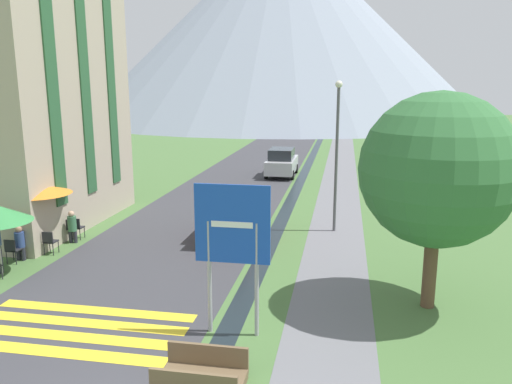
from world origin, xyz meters
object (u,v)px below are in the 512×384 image
footbridge (201,377)px  cafe_chair_far_right (77,226)px  cafe_umbrella_middle_orange (39,189)px  person_seated_far (20,241)px  tree_by_path (438,170)px  road_sign (232,238)px  streetlamp (337,146)px  parked_car_far (282,162)px  cafe_chair_middle (49,240)px  cafe_chair_far_left (65,227)px  hotel_building (18,73)px  person_seated_near (72,225)px  cafe_chair_near_left (12,249)px  parked_car_near (233,214)px

footbridge → cafe_chair_far_right: 11.30m
cafe_umbrella_middle_orange → person_seated_far: cafe_umbrella_middle_orange is taller
tree_by_path → road_sign: bearing=-153.6°
cafe_chair_far_right → streetlamp: streetlamp is taller
road_sign → parked_car_far: (-1.51, 21.20, -1.48)m
parked_car_far → cafe_umbrella_middle_orange: 17.54m
tree_by_path → cafe_chair_middle: bearing=170.6°
cafe_chair_far_left → cafe_chair_far_right: 0.40m
hotel_building → footbridge: 16.00m
person_seated_near → footbridge: bearing=-47.7°
footbridge → cafe_chair_near_left: bearing=145.2°
cafe_chair_far_left → tree_by_path: tree_by_path is taller
footbridge → hotel_building: bearing=135.7°
footbridge → person_seated_far: (-8.09, 6.00, 0.44)m
cafe_chair_far_right → cafe_umbrella_middle_orange: size_ratio=0.35×
road_sign → cafe_chair_middle: 9.00m
cafe_umbrella_middle_orange → hotel_building: bearing=129.7°
cafe_chair_middle → streetlamp: 11.24m
parked_car_far → parked_car_near: bearing=-91.0°
cafe_umbrella_middle_orange → footbridge: bearing=-42.1°
cafe_chair_far_right → tree_by_path: 13.38m
cafe_chair_far_left → person_seated_far: person_seated_far is taller
parked_car_near → streetlamp: 4.91m
parked_car_far → cafe_umbrella_middle_orange: cafe_umbrella_middle_orange is taller
parked_car_far → road_sign: bearing=-85.9°
cafe_chair_middle → hotel_building: bearing=120.3°
hotel_building → cafe_umbrella_middle_orange: (2.51, -3.02, -4.08)m
cafe_chair_middle → streetlamp: (9.77, 4.69, 2.99)m
cafe_chair_near_left → person_seated_far: 0.38m
footbridge → person_seated_far: 10.08m
footbridge → tree_by_path: bearing=43.1°
hotel_building → person_seated_near: hotel_building is taller
person_seated_far → person_seated_near: 2.20m
footbridge → cafe_umbrella_middle_orange: 11.08m
parked_car_near → footbridge: bearing=-80.9°
road_sign → person_seated_near: bearing=142.2°
footbridge → cafe_umbrella_middle_orange: bearing=137.9°
parked_car_far → cafe_chair_far_right: 16.14m
cafe_chair_middle → cafe_umbrella_middle_orange: cafe_umbrella_middle_orange is taller
cafe_chair_middle → person_seated_near: person_seated_near is taller
cafe_chair_near_left → person_seated_near: 2.55m
road_sign → footbridge: size_ratio=2.15×
hotel_building → streetlamp: bearing=4.7°
hotel_building → footbridge: (10.59, -10.34, -6.07)m
road_sign → parked_car_far: 21.31m
parked_car_far → cafe_chair_far_left: bearing=-113.0°
cafe_chair_middle → parked_car_far: bearing=59.5°
cafe_chair_middle → cafe_chair_far_right: 1.80m
streetlamp → tree_by_path: 7.25m
road_sign → cafe_chair_far_right: road_sign is taller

